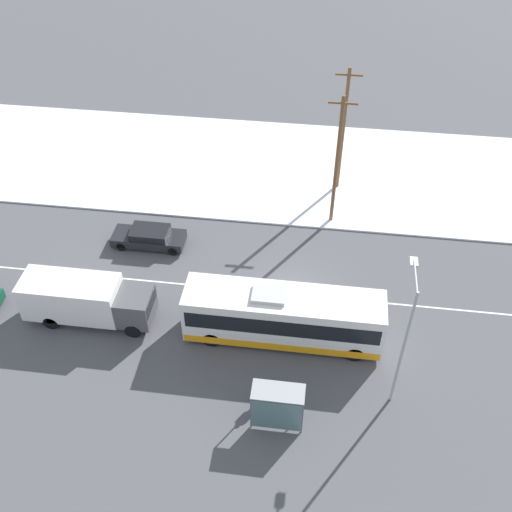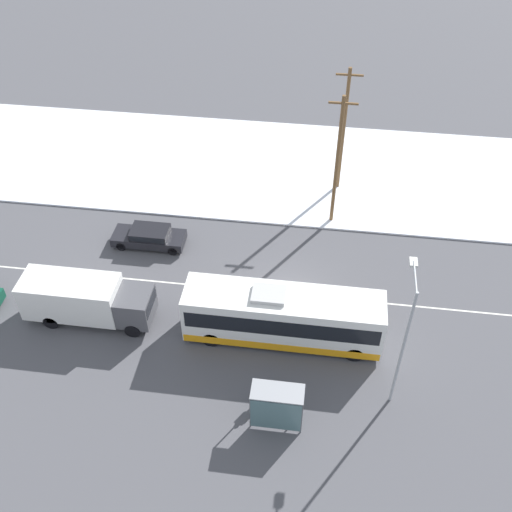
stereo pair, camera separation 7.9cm
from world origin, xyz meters
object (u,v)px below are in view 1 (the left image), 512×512
at_px(streetlamp, 406,329).
at_px(utility_pole_roadside, 337,161).
at_px(sedan_car, 149,236).
at_px(bus_shelter, 277,405).
at_px(box_truck, 85,299).
at_px(pedestrian_at_stop, 260,390).
at_px(city_bus, 283,316).
at_px(utility_pole_snowlot, 343,129).

height_order(streetlamp, utility_pole_roadside, utility_pole_roadside).
xyz_separation_m(sedan_car, bus_shelter, (9.77, -12.46, 0.95)).
relative_size(box_truck, pedestrian_at_stop, 4.73).
xyz_separation_m(box_truck, streetlamp, (17.23, -2.95, 3.35)).
relative_size(city_bus, streetlamp, 1.38).
relative_size(pedestrian_at_stop, bus_shelter, 0.61).
height_order(city_bus, utility_pole_snowlot, utility_pole_snowlot).
xyz_separation_m(bus_shelter, utility_pole_roadside, (2.05, 16.59, 3.27)).
height_order(box_truck, utility_pole_snowlot, utility_pole_snowlot).
distance_m(pedestrian_at_stop, streetlamp, 7.86).
xyz_separation_m(box_truck, utility_pole_snowlot, (13.92, 15.00, 3.31)).
bearing_deg(sedan_car, utility_pole_roadside, -160.77).
relative_size(city_bus, utility_pole_roadside, 1.15).
xyz_separation_m(pedestrian_at_stop, streetlamp, (6.63, 1.48, 3.96)).
height_order(bus_shelter, streetlamp, streetlamp).
xyz_separation_m(box_truck, pedestrian_at_stop, (10.60, -4.43, -0.62)).
relative_size(city_bus, box_truck, 1.47).
bearing_deg(bus_shelter, streetlamp, 25.39).
height_order(city_bus, streetlamp, streetlamp).
distance_m(city_bus, streetlamp, 7.42).
xyz_separation_m(sedan_car, streetlamp, (15.43, -9.78, 4.21)).
bearing_deg(streetlamp, city_bus, 153.03).
bearing_deg(box_truck, pedestrian_at_stop, -22.69).
xyz_separation_m(box_truck, bus_shelter, (11.57, -5.64, 0.09)).
distance_m(box_truck, sedan_car, 7.11).
bearing_deg(utility_pole_snowlot, sedan_car, -146.00).
xyz_separation_m(streetlamp, utility_pole_snowlot, (-3.31, 17.95, -0.03)).
bearing_deg(utility_pole_roadside, box_truck, -141.20).
bearing_deg(streetlamp, pedestrian_at_stop, -167.40).
bearing_deg(bus_shelter, box_truck, 154.01).
distance_m(box_truck, bus_shelter, 12.87).
distance_m(streetlamp, utility_pole_roadside, 14.36).
distance_m(box_truck, utility_pole_roadside, 17.79).
bearing_deg(utility_pole_roadside, utility_pole_snowlot, 85.68).
relative_size(box_truck, sedan_car, 1.56).
bearing_deg(utility_pole_snowlot, streetlamp, -79.55).
bearing_deg(sedan_car, bus_shelter, 128.09).
relative_size(city_bus, pedestrian_at_stop, 6.94).
relative_size(bus_shelter, utility_pole_roadside, 0.27).
bearing_deg(city_bus, streetlamp, -26.97).
xyz_separation_m(sedan_car, pedestrian_at_stop, (8.81, -11.26, 0.24)).
bearing_deg(utility_pole_snowlot, box_truck, -132.85).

